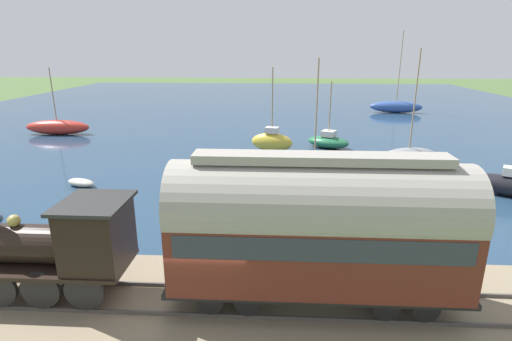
{
  "coord_description": "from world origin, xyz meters",
  "views": [
    {
      "loc": [
        -10.1,
        -2.02,
        7.67
      ],
      "look_at": [
        7.51,
        -1.02,
        2.26
      ],
      "focal_mm": 28.0,
      "sensor_mm": 36.0,
      "label": 1
    }
  ],
  "objects_px": {
    "rowboat_off_pier": "(81,183)",
    "sailboat_red": "(58,127)",
    "steam_locomotive": "(60,243)",
    "sailboat_gray": "(409,155)",
    "passenger_coach": "(317,226)",
    "sailboat_blue": "(396,107)",
    "sailboat_green": "(328,141)",
    "rowboat_mid_harbor": "(262,208)",
    "sailboat_navy": "(314,164)",
    "sailboat_yellow": "(272,141)"
  },
  "relations": [
    {
      "from": "sailboat_blue",
      "to": "sailboat_green",
      "type": "bearing_deg",
      "value": 157.55
    },
    {
      "from": "rowboat_off_pier",
      "to": "passenger_coach",
      "type": "bearing_deg",
      "value": -111.06
    },
    {
      "from": "passenger_coach",
      "to": "sailboat_blue",
      "type": "xyz_separation_m",
      "value": [
        40.33,
        -13.4,
        -2.24
      ]
    },
    {
      "from": "sailboat_blue",
      "to": "sailboat_green",
      "type": "relative_size",
      "value": 1.84
    },
    {
      "from": "steam_locomotive",
      "to": "sailboat_gray",
      "type": "height_order",
      "value": "sailboat_gray"
    },
    {
      "from": "sailboat_red",
      "to": "sailboat_yellow",
      "type": "distance_m",
      "value": 20.65
    },
    {
      "from": "sailboat_blue",
      "to": "sailboat_red",
      "type": "bearing_deg",
      "value": 119.87
    },
    {
      "from": "steam_locomotive",
      "to": "rowboat_mid_harbor",
      "type": "height_order",
      "value": "steam_locomotive"
    },
    {
      "from": "sailboat_red",
      "to": "sailboat_green",
      "type": "xyz_separation_m",
      "value": [
        -3.88,
        -24.47,
        -0.13
      ]
    },
    {
      "from": "sailboat_yellow",
      "to": "rowboat_off_pier",
      "type": "distance_m",
      "value": 14.05
    },
    {
      "from": "sailboat_red",
      "to": "sailboat_gray",
      "type": "bearing_deg",
      "value": -106.68
    },
    {
      "from": "sailboat_blue",
      "to": "rowboat_mid_harbor",
      "type": "relative_size",
      "value": 4.27
    },
    {
      "from": "sailboat_blue",
      "to": "rowboat_mid_harbor",
      "type": "distance_m",
      "value": 35.81
    },
    {
      "from": "sailboat_green",
      "to": "rowboat_off_pier",
      "type": "xyz_separation_m",
      "value": [
        -10.27,
        15.39,
        -0.32
      ]
    },
    {
      "from": "sailboat_navy",
      "to": "steam_locomotive",
      "type": "bearing_deg",
      "value": 126.71
    },
    {
      "from": "passenger_coach",
      "to": "rowboat_off_pier",
      "type": "xyz_separation_m",
      "value": [
        11.11,
        12.49,
        -2.76
      ]
    },
    {
      "from": "sailboat_green",
      "to": "rowboat_mid_harbor",
      "type": "height_order",
      "value": "sailboat_green"
    },
    {
      "from": "sailboat_blue",
      "to": "sailboat_gray",
      "type": "distance_m",
      "value": 23.94
    },
    {
      "from": "passenger_coach",
      "to": "sailboat_blue",
      "type": "relative_size",
      "value": 0.87
    },
    {
      "from": "sailboat_yellow",
      "to": "rowboat_mid_harbor",
      "type": "bearing_deg",
      "value": -165.76
    },
    {
      "from": "steam_locomotive",
      "to": "passenger_coach",
      "type": "relative_size",
      "value": 0.62
    },
    {
      "from": "steam_locomotive",
      "to": "sailboat_navy",
      "type": "height_order",
      "value": "sailboat_navy"
    },
    {
      "from": "sailboat_navy",
      "to": "sailboat_green",
      "type": "xyz_separation_m",
      "value": [
        6.8,
        -1.68,
        -0.04
      ]
    },
    {
      "from": "sailboat_yellow",
      "to": "sailboat_gray",
      "type": "height_order",
      "value": "sailboat_gray"
    },
    {
      "from": "steam_locomotive",
      "to": "passenger_coach",
      "type": "xyz_separation_m",
      "value": [
        0.0,
        -7.42,
        0.74
      ]
    },
    {
      "from": "steam_locomotive",
      "to": "sailboat_blue",
      "type": "height_order",
      "value": "sailboat_blue"
    },
    {
      "from": "passenger_coach",
      "to": "sailboat_blue",
      "type": "distance_m",
      "value": 42.55
    },
    {
      "from": "sailboat_yellow",
      "to": "sailboat_gray",
      "type": "distance_m",
      "value": 9.95
    },
    {
      "from": "passenger_coach",
      "to": "sailboat_gray",
      "type": "distance_m",
      "value": 18.92
    },
    {
      "from": "sailboat_blue",
      "to": "sailboat_gray",
      "type": "xyz_separation_m",
      "value": [
        -23.3,
        5.51,
        -0.14
      ]
    },
    {
      "from": "sailboat_red",
      "to": "rowboat_off_pier",
      "type": "distance_m",
      "value": 16.82
    },
    {
      "from": "steam_locomotive",
      "to": "sailboat_gray",
      "type": "bearing_deg",
      "value": -41.97
    },
    {
      "from": "sailboat_green",
      "to": "sailboat_gray",
      "type": "relative_size",
      "value": 0.68
    },
    {
      "from": "sailboat_red",
      "to": "sailboat_gray",
      "type": "xyz_separation_m",
      "value": [
        -8.23,
        -29.47,
        -0.08
      ]
    },
    {
      "from": "sailboat_red",
      "to": "sailboat_green",
      "type": "bearing_deg",
      "value": -100.09
    },
    {
      "from": "sailboat_blue",
      "to": "rowboat_off_pier",
      "type": "relative_size",
      "value": 4.81
    },
    {
      "from": "rowboat_off_pier",
      "to": "sailboat_blue",
      "type": "bearing_deg",
      "value": -20.97
    },
    {
      "from": "steam_locomotive",
      "to": "sailboat_navy",
      "type": "xyz_separation_m",
      "value": [
        14.57,
        -8.63,
        -1.65
      ]
    },
    {
      "from": "steam_locomotive",
      "to": "sailboat_blue",
      "type": "bearing_deg",
      "value": -27.31
    },
    {
      "from": "steam_locomotive",
      "to": "sailboat_yellow",
      "type": "relative_size",
      "value": 0.82
    },
    {
      "from": "sailboat_navy",
      "to": "rowboat_off_pier",
      "type": "height_order",
      "value": "sailboat_navy"
    },
    {
      "from": "sailboat_yellow",
      "to": "sailboat_gray",
      "type": "relative_size",
      "value": 0.82
    },
    {
      "from": "sailboat_navy",
      "to": "sailboat_green",
      "type": "distance_m",
      "value": 7.01
    },
    {
      "from": "sailboat_yellow",
      "to": "sailboat_green",
      "type": "bearing_deg",
      "value": -57.38
    },
    {
      "from": "sailboat_navy",
      "to": "rowboat_mid_harbor",
      "type": "height_order",
      "value": "sailboat_navy"
    },
    {
      "from": "rowboat_off_pier",
      "to": "sailboat_red",
      "type": "bearing_deg",
      "value": 53.27
    },
    {
      "from": "sailboat_navy",
      "to": "rowboat_off_pier",
      "type": "distance_m",
      "value": 14.14
    },
    {
      "from": "passenger_coach",
      "to": "rowboat_off_pier",
      "type": "height_order",
      "value": "passenger_coach"
    },
    {
      "from": "rowboat_mid_harbor",
      "to": "steam_locomotive",
      "type": "bearing_deg",
      "value": 119.99
    },
    {
      "from": "passenger_coach",
      "to": "rowboat_mid_harbor",
      "type": "xyz_separation_m",
      "value": [
        7.93,
        1.85,
        -2.78
      ]
    }
  ]
}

